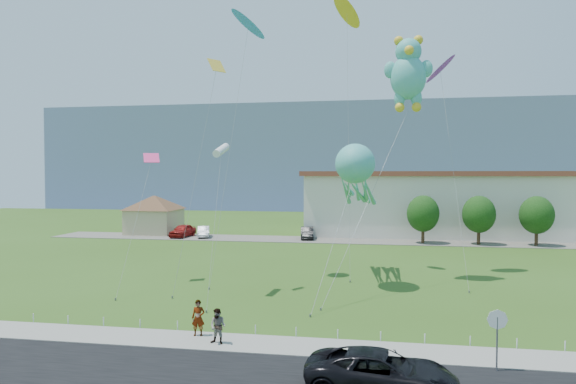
{
  "coord_description": "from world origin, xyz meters",
  "views": [
    {
      "loc": [
        4.74,
        -25.36,
        7.84
      ],
      "look_at": [
        -0.99,
        8.0,
        6.66
      ],
      "focal_mm": 32.0,
      "sensor_mm": 36.0,
      "label": 1
    }
  ],
  "objects": [
    {
      "name": "ground",
      "position": [
        0.0,
        0.0,
        0.0
      ],
      "size": [
        160.0,
        160.0,
        0.0
      ],
      "primitive_type": "plane",
      "color": "#315117",
      "rests_on": "ground"
    },
    {
      "name": "sidewalk",
      "position": [
        0.0,
        -2.75,
        0.05
      ],
      "size": [
        80.0,
        2.5,
        0.1
      ],
      "primitive_type": "cube",
      "color": "gray",
      "rests_on": "ground"
    },
    {
      "name": "parking_strip",
      "position": [
        0.0,
        35.0,
        0.03
      ],
      "size": [
        70.0,
        6.0,
        0.06
      ],
      "primitive_type": "cube",
      "color": "#59544C",
      "rests_on": "ground"
    },
    {
      "name": "hill_ridge",
      "position": [
        0.0,
        120.0,
        12.5
      ],
      "size": [
        160.0,
        50.0,
        25.0
      ],
      "primitive_type": "cube",
      "color": "slate",
      "rests_on": "ground"
    },
    {
      "name": "pavilion",
      "position": [
        -24.0,
        38.0,
        3.02
      ],
      "size": [
        9.2,
        9.2,
        5.0
      ],
      "color": "tan",
      "rests_on": "ground"
    },
    {
      "name": "warehouse",
      "position": [
        26.0,
        44.0,
        4.12
      ],
      "size": [
        61.0,
        15.0,
        8.2
      ],
      "color": "beige",
      "rests_on": "ground"
    },
    {
      "name": "stop_sign",
      "position": [
        9.5,
        -4.21,
        1.87
      ],
      "size": [
        0.8,
        0.07,
        2.5
      ],
      "color": "slate",
      "rests_on": "ground"
    },
    {
      "name": "rope_fence",
      "position": [
        0.0,
        -1.3,
        0.25
      ],
      "size": [
        26.05,
        0.05,
        0.5
      ],
      "color": "white",
      "rests_on": "ground"
    },
    {
      "name": "tree_near",
      "position": [
        10.0,
        34.0,
        3.39
      ],
      "size": [
        3.6,
        3.6,
        5.47
      ],
      "color": "#3F2B19",
      "rests_on": "ground"
    },
    {
      "name": "tree_mid",
      "position": [
        16.0,
        34.0,
        3.39
      ],
      "size": [
        3.6,
        3.6,
        5.47
      ],
      "color": "#3F2B19",
      "rests_on": "ground"
    },
    {
      "name": "tree_far",
      "position": [
        22.0,
        34.0,
        3.39
      ],
      "size": [
        3.6,
        3.6,
        5.47
      ],
      "color": "#3F2B19",
      "rests_on": "ground"
    },
    {
      "name": "suv",
      "position": [
        4.97,
        -7.12,
        0.81
      ],
      "size": [
        5.57,
        2.93,
        1.49
      ],
      "primitive_type": "imported",
      "rotation": [
        0.0,
        0.0,
        1.48
      ],
      "color": "black",
      "rests_on": "road"
    },
    {
      "name": "pedestrian_left",
      "position": [
        -3.61,
        -2.13,
        0.96
      ],
      "size": [
        0.67,
        0.49,
        1.72
      ],
      "primitive_type": "imported",
      "rotation": [
        0.0,
        0.0,
        0.12
      ],
      "color": "gray",
      "rests_on": "sidewalk"
    },
    {
      "name": "pedestrian_right",
      "position": [
        -2.33,
        -3.11,
        0.9
      ],
      "size": [
        0.88,
        0.74,
        1.61
      ],
      "primitive_type": "imported",
      "rotation": [
        0.0,
        0.0,
        -0.19
      ],
      "color": "gray",
      "rests_on": "sidewalk"
    },
    {
      "name": "parked_car_red",
      "position": [
        -18.86,
        34.85,
        0.84
      ],
      "size": [
        2.32,
        4.75,
        1.56
      ],
      "primitive_type": "imported",
      "rotation": [
        0.0,
        0.0,
        -0.11
      ],
      "color": "maroon",
      "rests_on": "parking_strip"
    },
    {
      "name": "parked_car_silver",
      "position": [
        -16.25,
        35.11,
        0.72
      ],
      "size": [
        2.63,
        4.27,
        1.33
      ],
      "primitive_type": "imported",
      "rotation": [
        0.0,
        0.0,
        0.33
      ],
      "color": "silver",
      "rests_on": "parking_strip"
    },
    {
      "name": "parked_car_black",
      "position": [
        -3.4,
        35.69,
        0.77
      ],
      "size": [
        2.08,
        4.46,
        1.42
      ],
      "primitive_type": "imported",
      "rotation": [
        0.0,
        0.0,
        0.14
      ],
      "color": "black",
      "rests_on": "parking_strip"
    },
    {
      "name": "octopus_kite",
      "position": [
        3.32,
        11.59,
        7.74
      ],
      "size": [
        3.51,
        15.25,
        9.94
      ],
      "color": "#44A9A7",
      "rests_on": "ground"
    },
    {
      "name": "teddy_bear_kite",
      "position": [
        7.04,
        13.59,
        15.37
      ],
      "size": [
        7.2,
        11.03,
        18.01
      ],
      "color": "#44A9A7",
      "rests_on": "ground"
    },
    {
      "name": "small_kite_orange",
      "position": [
        2.35,
        16.78,
        20.48
      ],
      "size": [
        1.8,
        5.95,
        21.75
      ],
      "color": "yellow",
      "rests_on": "ground"
    },
    {
      "name": "small_kite_white",
      "position": [
        -5.21,
        6.84,
        9.32
      ],
      "size": [
        0.85,
        5.92,
        9.84
      ],
      "color": "white",
      "rests_on": "ground"
    },
    {
      "name": "small_kite_pink",
      "position": [
        -11.42,
        9.28,
        8.08
      ],
      "size": [
        1.29,
        6.72,
        9.46
      ],
      "color": "#F73780",
      "rests_on": "ground"
    },
    {
      "name": "small_kite_yellow",
      "position": [
        -6.07,
        7.45,
        13.16
      ],
      "size": [
        2.78,
        3.51,
        15.52
      ],
      "color": "gold",
      "rests_on": "ground"
    },
    {
      "name": "small_kite_purple",
      "position": [
        9.77,
        16.99,
        15.86
      ],
      "size": [
        2.06,
        8.2,
        16.92
      ],
      "color": "purple",
      "rests_on": "ground"
    },
    {
      "name": "small_kite_blue",
      "position": [
        -4.87,
        12.51,
        18.69
      ],
      "size": [
        2.5,
        5.63,
        19.86
      ],
      "color": "#2A85EE",
      "rests_on": "ground"
    }
  ]
}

